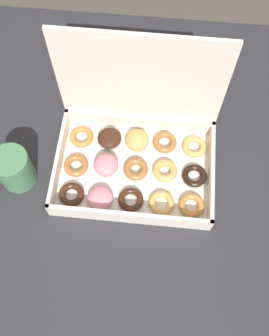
{
  "coord_description": "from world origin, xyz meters",
  "views": [
    {
      "loc": [
        0.07,
        -0.31,
        1.51
      ],
      "look_at": [
        0.03,
        0.05,
        0.74
      ],
      "focal_mm": 42.0,
      "sensor_mm": 36.0,
      "label": 1
    }
  ],
  "objects": [
    {
      "name": "donut_box",
      "position": [
        0.03,
        0.08,
        0.77
      ],
      "size": [
        0.34,
        0.24,
        0.29
      ],
      "color": "silver",
      "rests_on": "dining_table"
    },
    {
      "name": "ground_plane",
      "position": [
        0.0,
        0.0,
        0.0
      ],
      "size": [
        8.0,
        8.0,
        0.0
      ],
      "primitive_type": "plane",
      "color": "#564C44"
    },
    {
      "name": "coffee_mug",
      "position": [
        -0.22,
        0.01,
        0.76
      ],
      "size": [
        0.08,
        0.08,
        0.09
      ],
      "color": "#4C8456",
      "rests_on": "dining_table"
    },
    {
      "name": "dining_table",
      "position": [
        0.0,
        0.0,
        0.64
      ],
      "size": [
        1.25,
        1.03,
        0.72
      ],
      "color": "#2D2D33",
      "rests_on": "ground_plane"
    }
  ]
}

